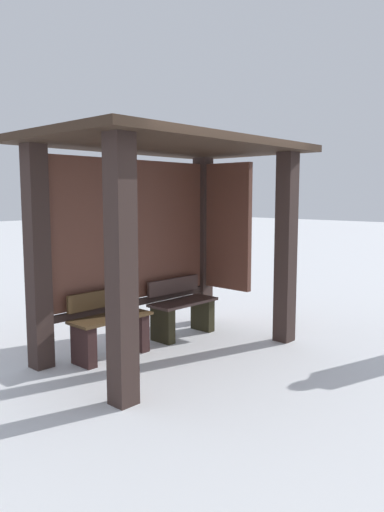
# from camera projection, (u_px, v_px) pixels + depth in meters

# --- Properties ---
(ground_plane) EXTENTS (60.00, 60.00, 0.00)m
(ground_plane) POSITION_uv_depth(u_px,v_px,m) (173.00, 353.00, 5.81)
(ground_plane) COLOR white
(bus_shelter) EXTENTS (3.22, 1.98, 2.46)m
(bus_shelter) POSITION_uv_depth(u_px,v_px,m) (167.00, 206.00, 5.80)
(bus_shelter) COLOR #342622
(bus_shelter) RESTS_ON ground
(bench_left_inside) EXTENTS (0.96, 0.39, 0.76)m
(bench_left_inside) POSITION_uv_depth(u_px,v_px,m) (110.00, 328.00, 5.62)
(bench_left_inside) COLOR #4A341E
(bench_left_inside) RESTS_ON ground
(bench_center_inside) EXTENTS (0.96, 0.40, 0.75)m
(bench_center_inside) POSITION_uv_depth(u_px,v_px,m) (182.00, 311.00, 6.48)
(bench_center_inside) COLOR #422F2B
(bench_center_inside) RESTS_ON ground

